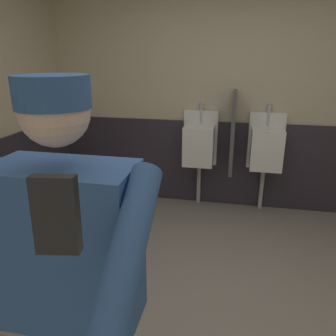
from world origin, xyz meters
TOP-DOWN VIEW (x-y plane):
  - ground_plane at (0.00, 0.00)m, footprint 4.72×4.57m
  - wall_back at (0.00, 2.05)m, footprint 4.72×0.12m
  - wainscot_band_back at (0.00, 1.97)m, footprint 4.12×0.03m
  - urinal_left at (-0.31, 1.83)m, footprint 0.40×0.34m
  - urinal_middle at (0.44, 1.83)m, footprint 0.40×0.34m
  - privacy_divider_panel at (0.07, 1.76)m, footprint 0.04×0.40m
  - person at (-0.42, -1.03)m, footprint 0.68×0.60m
  - cell_phone at (-0.13, -1.53)m, footprint 0.06×0.03m
  - trash_bin at (-1.76, 0.32)m, footprint 0.30×0.30m

SIDE VIEW (x-z plane):
  - ground_plane at x=0.00m, z-range -0.04..0.00m
  - trash_bin at x=-1.76m, z-range 0.00..0.75m
  - wainscot_band_back at x=0.00m, z-range 0.00..1.02m
  - urinal_left at x=-0.31m, z-range 0.16..1.40m
  - urinal_middle at x=0.44m, z-range 0.16..1.40m
  - privacy_divider_panel at x=0.07m, z-range 0.50..1.40m
  - person at x=-0.42m, z-range 0.15..1.87m
  - wall_back at x=0.00m, z-range 0.00..2.60m
  - cell_phone at x=-0.13m, z-range 1.51..1.62m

